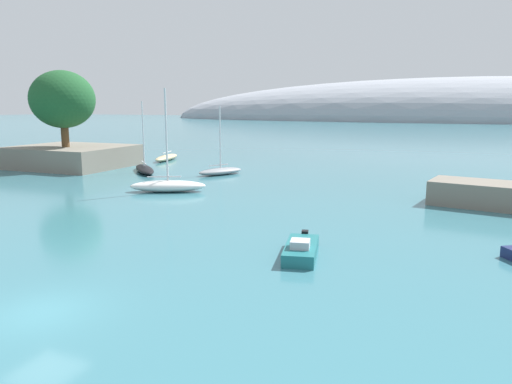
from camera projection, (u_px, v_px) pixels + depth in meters
name	position (u px, v px, depth m)	size (l,w,h in m)	color
water	(42.00, 312.00, 18.42)	(600.00, 600.00, 0.00)	#38727F
shore_outcrop	(71.00, 156.00, 61.41)	(13.84, 11.65, 2.61)	gray
tree_clump_shore	(63.00, 100.00, 58.77)	(7.73, 7.73, 9.30)	brown
distant_ridge	(466.00, 121.00, 235.05)	(317.11, 83.36, 41.81)	#999EA8
sailboat_sand_near_shore	(167.00, 157.00, 68.43)	(3.18, 7.58, 7.68)	#C6B284
sailboat_white_mid_mooring	(168.00, 185.00, 43.77)	(7.07, 4.75, 9.24)	white
sailboat_grey_outer_mooring	(221.00, 171.00, 54.42)	(4.42, 5.80, 7.61)	gray
sailboat_black_end_of_line	(145.00, 169.00, 56.27)	(6.73, 7.03, 8.16)	black
motorboat_teal_foreground	(301.00, 250.00, 25.11)	(2.40, 4.73, 1.06)	#1E6B70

